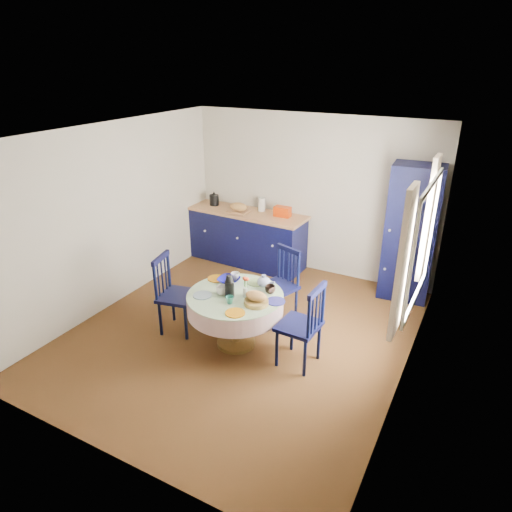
{
  "coord_description": "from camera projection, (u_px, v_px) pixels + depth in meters",
  "views": [
    {
      "loc": [
        2.5,
        -4.29,
        3.26
      ],
      "look_at": [
        0.11,
        0.2,
        1.02
      ],
      "focal_mm": 32.0,
      "sensor_mm": 36.0,
      "label": 1
    }
  ],
  "objects": [
    {
      "name": "floor",
      "position": [
        241.0,
        333.0,
        5.86
      ],
      "size": [
        4.5,
        4.5,
        0.0
      ],
      "primitive_type": "plane",
      "color": "black",
      "rests_on": "ground"
    },
    {
      "name": "ceiling",
      "position": [
        238.0,
        134.0,
        4.85
      ],
      "size": [
        4.5,
        4.5,
        0.0
      ],
      "primitive_type": "plane",
      "rotation": [
        3.14,
        0.0,
        0.0
      ],
      "color": "white",
      "rests_on": "wall_back"
    },
    {
      "name": "wall_back",
      "position": [
        311.0,
        195.0,
        7.17
      ],
      "size": [
        4.0,
        0.02,
        2.5
      ],
      "primitive_type": "cube",
      "color": "beige",
      "rests_on": "floor"
    },
    {
      "name": "wall_left",
      "position": [
        113.0,
        217.0,
        6.22
      ],
      "size": [
        0.02,
        4.5,
        2.5
      ],
      "primitive_type": "cube",
      "color": "beige",
      "rests_on": "floor"
    },
    {
      "name": "wall_right",
      "position": [
        415.0,
        278.0,
        4.5
      ],
      "size": [
        0.02,
        4.5,
        2.5
      ],
      "primitive_type": "cube",
      "color": "beige",
      "rests_on": "floor"
    },
    {
      "name": "window",
      "position": [
        420.0,
        242.0,
        4.65
      ],
      "size": [
        0.1,
        1.74,
        1.45
      ],
      "color": "white",
      "rests_on": "wall_right"
    },
    {
      "name": "kitchen_counter",
      "position": [
        247.0,
        236.0,
        7.69
      ],
      "size": [
        2.06,
        0.72,
        1.15
      ],
      "rotation": [
        0.0,
        0.0,
        -0.04
      ],
      "color": "black",
      "rests_on": "floor"
    },
    {
      "name": "pantry_cabinet",
      "position": [
        411.0,
        234.0,
        6.39
      ],
      "size": [
        0.72,
        0.54,
        1.95
      ],
      "rotation": [
        0.0,
        0.0,
        0.08
      ],
      "color": "black",
      "rests_on": "floor"
    },
    {
      "name": "dining_table",
      "position": [
        236.0,
        303.0,
        5.4
      ],
      "size": [
        1.17,
        1.14,
        0.97
      ],
      "color": "brown",
      "rests_on": "floor"
    },
    {
      "name": "chair_left",
      "position": [
        174.0,
        294.0,
        5.74
      ],
      "size": [
        0.52,
        0.54,
        1.02
      ],
      "rotation": [
        0.0,
        0.0,
        1.78
      ],
      "color": "black",
      "rests_on": "floor"
    },
    {
      "name": "chair_far",
      "position": [
        280.0,
        284.0,
        6.02
      ],
      "size": [
        0.55,
        0.54,
        0.98
      ],
      "rotation": [
        0.0,
        0.0,
        -0.34
      ],
      "color": "black",
      "rests_on": "floor"
    },
    {
      "name": "chair_right",
      "position": [
        303.0,
        325.0,
        5.07
      ],
      "size": [
        0.46,
        0.48,
        1.02
      ],
      "rotation": [
        0.0,
        0.0,
        -1.63
      ],
      "color": "black",
      "rests_on": "floor"
    },
    {
      "name": "mug_a",
      "position": [
        222.0,
        290.0,
        5.34
      ],
      "size": [
        0.13,
        0.13,
        0.11
      ],
      "primitive_type": "imported",
      "color": "silver",
      "rests_on": "dining_table"
    },
    {
      "name": "mug_b",
      "position": [
        230.0,
        300.0,
        5.15
      ],
      "size": [
        0.09,
        0.09,
        0.09
      ],
      "primitive_type": "imported",
      "color": "#2C7868",
      "rests_on": "dining_table"
    },
    {
      "name": "mug_c",
      "position": [
        270.0,
        289.0,
        5.37
      ],
      "size": [
        0.12,
        0.12,
        0.1
      ],
      "primitive_type": "imported",
      "color": "black",
      "rests_on": "dining_table"
    },
    {
      "name": "mug_d",
      "position": [
        235.0,
        277.0,
        5.68
      ],
      "size": [
        0.11,
        0.11,
        0.1
      ],
      "primitive_type": "imported",
      "color": "silver",
      "rests_on": "dining_table"
    },
    {
      "name": "cobalt_bowl",
      "position": [
        229.0,
        280.0,
        5.63
      ],
      "size": [
        0.26,
        0.26,
        0.06
      ],
      "primitive_type": "imported",
      "color": "#090865",
      "rests_on": "dining_table"
    }
  ]
}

